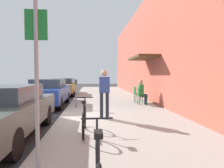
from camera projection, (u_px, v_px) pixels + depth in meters
The scene contains 13 objects.
ground_plane at pixel (60, 120), 7.18m from camera, with size 60.00×60.00×0.00m, color #2D2D30.
sidewalk_slab at pixel (114, 108), 9.40m from camera, with size 4.50×32.00×0.12m, color #9E9B93.
building_facade at pixel (163, 43), 9.51m from camera, with size 1.40×32.00×6.43m.
parked_car_0 at pixel (2, 111), 5.00m from camera, with size 1.80×4.40×1.37m.
parked_car_1 at pixel (48, 92), 10.29m from camera, with size 1.80×4.40×1.43m.
parked_car_2 at pixel (64, 86), 15.80m from camera, with size 1.80×4.40×1.39m.
parking_meter at pixel (76, 91), 9.10m from camera, with size 0.12×0.10×1.32m.
street_sign at pixel (37, 75), 2.84m from camera, with size 0.32×0.06×2.60m.
bicycle_1 at pixel (84, 120), 5.06m from camera, with size 0.46×1.71×0.90m.
cafe_chair_0 at pixel (141, 95), 10.03m from camera, with size 0.45×0.45×0.87m.
seated_patron_0 at pixel (142, 91), 10.02m from camera, with size 0.43×0.36×1.29m.
cafe_chair_1 at pixel (137, 93), 10.89m from camera, with size 0.45×0.45×0.87m.
pedestrian_standing at pixel (104, 90), 6.79m from camera, with size 0.36×0.22×1.70m.
Camera 1 is at (1.21, -7.28, 1.64)m, focal length 31.22 mm.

